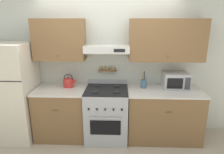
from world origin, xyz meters
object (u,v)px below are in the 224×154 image
object	(u,v)px
stove_range	(107,114)
refrigerator	(11,92)
utensil_crock	(144,83)
tea_kettle	(69,82)
microwave	(175,80)

from	to	relation	value
stove_range	refrigerator	bearing A→B (deg)	-179.41
utensil_crock	tea_kettle	bearing A→B (deg)	-180.00
tea_kettle	microwave	bearing A→B (deg)	0.53
stove_range	tea_kettle	bearing A→B (deg)	167.08
tea_kettle	stove_range	bearing A→B (deg)	-12.92
microwave	utensil_crock	world-z (taller)	utensil_crock
stove_range	tea_kettle	distance (m)	0.90
stove_range	tea_kettle	xyz separation A→B (m)	(-0.70, 0.16, 0.54)
refrigerator	tea_kettle	world-z (taller)	refrigerator
stove_range	microwave	world-z (taller)	microwave
tea_kettle	utensil_crock	size ratio (longest dim) A/B	0.81
refrigerator	microwave	xyz separation A→B (m)	(2.92, 0.20, 0.19)
utensil_crock	microwave	bearing A→B (deg)	1.83
tea_kettle	microwave	xyz separation A→B (m)	(1.92, 0.02, 0.05)
refrigerator	utensil_crock	distance (m)	2.37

